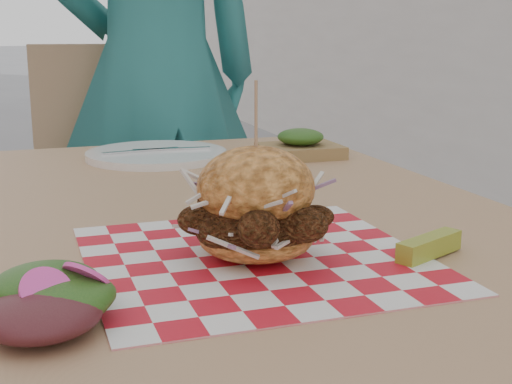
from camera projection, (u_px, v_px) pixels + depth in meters
diner at (156, 73)px, 1.97m from camera, size 0.66×0.46×1.74m
patio_table at (215, 263)px, 1.01m from camera, size 0.80×1.20×0.75m
patio_chair at (121, 188)px, 2.01m from camera, size 0.48×0.49×0.95m
paper_liner at (256, 258)px, 0.78m from camera, size 0.36×0.36×0.00m
sandwich at (256, 210)px, 0.77m from camera, size 0.17×0.17×0.19m
pickle_spear at (429, 246)px, 0.78m from camera, size 0.10×0.06×0.02m
side_salad at (72, 308)px, 0.60m from camera, size 0.13×0.14×0.05m
place_setting at (157, 155)px, 1.37m from camera, size 0.27×0.27×0.02m
kraft_tray at (300, 146)px, 1.38m from camera, size 0.15×0.12×0.06m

